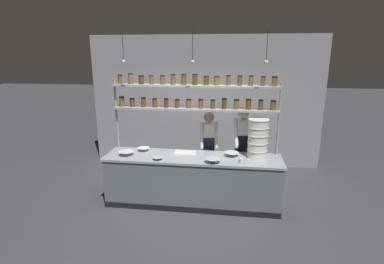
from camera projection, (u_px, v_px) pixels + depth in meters
name	position (u px, v px, depth m)	size (l,w,h in m)	color
ground_plane	(192.00, 203.00, 5.64)	(40.00, 40.00, 0.00)	#3D3D42
back_wall	(204.00, 102.00, 7.32)	(5.60, 0.12, 3.15)	#939399
prep_counter	(192.00, 180.00, 5.52)	(3.20, 0.76, 0.92)	slate
spice_shelf_unit	(195.00, 99.00, 5.46)	(3.08, 0.28, 2.37)	#999BA0
chef_left	(209.00, 146.00, 6.00)	(0.39, 0.31, 1.62)	black
chef_center	(242.00, 144.00, 5.83)	(0.42, 0.35, 1.75)	black
container_stack	(258.00, 138.00, 5.29)	(0.36, 0.36, 0.70)	white
cutting_board	(185.00, 153.00, 5.56)	(0.40, 0.26, 0.02)	silver
prep_bowl_near_left	(232.00, 154.00, 5.42)	(0.26, 0.26, 0.07)	silver
prep_bowl_center_front	(158.00, 158.00, 5.24)	(0.18, 0.18, 0.05)	#B2B7BC
prep_bowl_center_back	(126.00, 153.00, 5.46)	(0.28, 0.28, 0.08)	silver
prep_bowl_near_right	(144.00, 149.00, 5.71)	(0.23, 0.23, 0.06)	white
prep_bowl_far_left	(213.00, 161.00, 5.10)	(0.27, 0.27, 0.07)	#B2B7BC
serving_cup_front	(241.00, 161.00, 5.08)	(0.07, 0.07, 0.08)	silver
pendant_light_row	(193.00, 61.00, 4.97)	(2.46, 0.07, 0.55)	black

